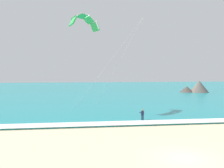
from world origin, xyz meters
TOP-DOWN VIEW (x-y plane):
  - ground_plane at (0.00, 0.00)m, footprint 200.00×200.00m
  - sea at (0.00, 71.46)m, footprint 200.00×120.00m
  - surf_foam at (0.00, 12.46)m, footprint 200.00×2.48m
  - surfboard at (0.36, 14.08)m, footprint 0.84×1.47m
  - kitesurfer at (0.35, 14.10)m, footprint 0.62×0.62m
  - kite_primary at (-7.23, 20.37)m, footprint 9.95×8.52m
  - headland_right at (28.57, 54.90)m, footprint 9.20×6.54m

SIDE VIEW (x-z plane):
  - ground_plane at x=0.00m, z-range 0.00..0.00m
  - surfboard at x=0.36m, z-range -0.02..0.07m
  - sea at x=0.00m, z-range 0.00..0.20m
  - surf_foam at x=0.00m, z-range 0.20..0.24m
  - kitesurfer at x=0.35m, z-range 0.10..1.79m
  - headland_right at x=28.57m, z-range -0.17..3.65m
  - kite_primary at x=-7.23m, z-range 7.33..21.65m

